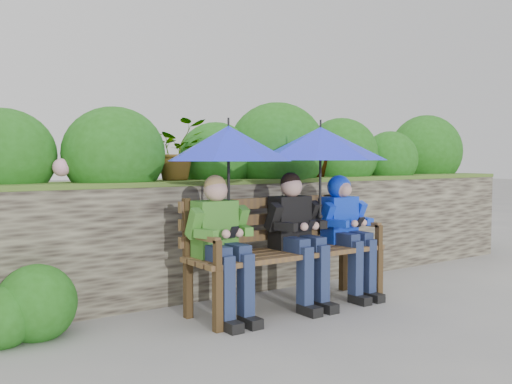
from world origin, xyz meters
TOP-DOWN VIEW (x-y plane):
  - ground at (0.00, 0.00)m, footprint 60.00×60.00m
  - garden_backdrop at (-0.06, 1.56)m, footprint 8.17×2.87m
  - park_bench at (0.23, 0.03)m, footprint 1.74×0.51m
  - boy_left at (-0.42, -0.05)m, footprint 0.47×0.55m
  - boy_middle at (0.31, -0.05)m, footprint 0.48×0.56m
  - boy_right at (0.88, -0.03)m, footprint 0.45×0.55m
  - umbrella_left at (-0.31, 0.02)m, footprint 0.97×0.97m
  - umbrella_right at (0.54, -0.07)m, footprint 1.10×1.10m

SIDE VIEW (x-z plane):
  - ground at x=0.00m, z-range 0.00..0.00m
  - park_bench at x=0.23m, z-range 0.06..0.98m
  - boy_left at x=-0.42m, z-range 0.07..1.17m
  - boy_middle at x=0.31m, z-range 0.07..1.18m
  - boy_right at x=0.88m, z-range 0.11..1.18m
  - garden_backdrop at x=-0.06m, z-range -0.28..1.60m
  - umbrella_left at x=-0.31m, z-range 0.91..1.75m
  - umbrella_right at x=0.54m, z-range 0.93..1.76m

